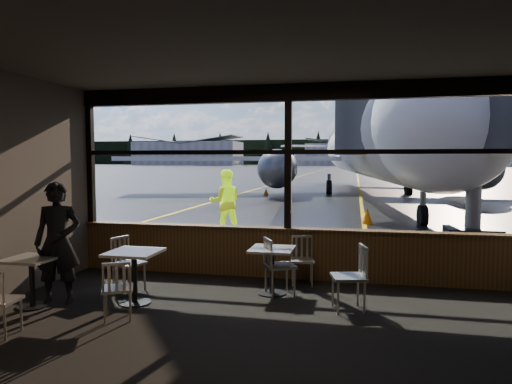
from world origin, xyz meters
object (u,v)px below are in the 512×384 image
(jet_bridge, at_px, (444,157))
(chair_mid_s, at_px, (118,289))
(cafe_table_near, at_px, (272,271))
(cafe_table_mid, at_px, (134,277))
(cone_wing, at_px, (266,192))
(airliner, at_px, (372,98))
(ground_crew, at_px, (225,202))
(cafe_table_left, at_px, (32,283))
(chair_mid_w, at_px, (129,264))
(chair_near_e, at_px, (348,278))
(chair_near_w, at_px, (280,266))
(chair_near_n, at_px, (302,261))
(chair_left_s, at_px, (0,302))
(cone_nose, at_px, (367,216))
(passenger, at_px, (58,243))

(jet_bridge, bearing_deg, chair_mid_s, -124.21)
(cafe_table_near, distance_m, cafe_table_mid, 2.13)
(cafe_table_near, distance_m, cone_wing, 20.88)
(airliner, relative_size, ground_crew, 20.49)
(cafe_table_left, xyz_separation_m, chair_mid_w, (0.99, 1.05, 0.08))
(chair_near_e, distance_m, chair_near_w, 1.20)
(airliner, distance_m, chair_near_w, 22.39)
(cafe_table_left, distance_m, chair_near_e, 4.60)
(chair_mid_s, height_order, cone_wing, chair_mid_s)
(cafe_table_near, distance_m, cafe_table_left, 3.59)
(chair_near_n, height_order, chair_left_s, chair_left_s)
(chair_near_n, bearing_deg, chair_left_s, 34.09)
(cafe_table_near, height_order, chair_mid_s, chair_mid_s)
(jet_bridge, distance_m, cone_wing, 16.08)
(chair_near_e, relative_size, chair_left_s, 1.11)
(cafe_table_left, distance_m, ground_crew, 7.00)
(jet_bridge, xyz_separation_m, chair_left_s, (-6.64, -8.98, -1.80))
(airliner, xyz_separation_m, chair_left_s, (-5.16, -24.02, -5.47))
(airliner, distance_m, chair_near_e, 22.83)
(chair_mid_w, height_order, chair_left_s, chair_mid_w)
(chair_left_s, bearing_deg, chair_near_n, 34.39)
(chair_near_e, xyz_separation_m, chair_mid_s, (-3.04, -1.02, -0.06))
(chair_near_w, bearing_deg, chair_mid_s, -79.57)
(jet_bridge, bearing_deg, cafe_table_near, -119.44)
(cafe_table_left, height_order, chair_mid_s, chair_mid_s)
(jet_bridge, distance_m, cone_nose, 3.47)
(jet_bridge, height_order, chair_near_e, jet_bridge)
(cafe_table_near, bearing_deg, chair_near_n, 58.08)
(jet_bridge, height_order, chair_near_w, jet_bridge)
(chair_near_w, distance_m, ground_crew, 6.12)
(chair_left_s, bearing_deg, jet_bridge, 45.33)
(cafe_table_near, distance_m, chair_near_e, 1.33)
(chair_mid_s, bearing_deg, cafe_table_left, 146.36)
(airliner, height_order, chair_mid_s, airliner)
(chair_near_w, xyz_separation_m, cone_wing, (-4.23, 20.50, -0.25))
(cafe_table_near, bearing_deg, cafe_table_mid, -154.63)
(chair_mid_s, relative_size, cone_wing, 1.92)
(cafe_table_mid, relative_size, chair_near_e, 0.84)
(cafe_table_mid, relative_size, chair_mid_s, 0.97)
(chair_mid_s, xyz_separation_m, chair_left_s, (-1.11, -0.84, 0.02))
(chair_near_e, relative_size, cone_wing, 2.21)
(passenger, bearing_deg, chair_near_n, 9.73)
(jet_bridge, bearing_deg, cafe_table_mid, -126.99)
(cafe_table_near, bearing_deg, chair_near_e, -24.68)
(jet_bridge, height_order, cafe_table_mid, jet_bridge)
(chair_near_n, distance_m, chair_mid_w, 2.91)
(chair_near_n, distance_m, chair_mid_s, 3.16)
(jet_bridge, xyz_separation_m, ground_crew, (-6.08, -1.02, -1.29))
(chair_near_w, relative_size, passenger, 0.51)
(passenger, bearing_deg, cone_nose, 46.42)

